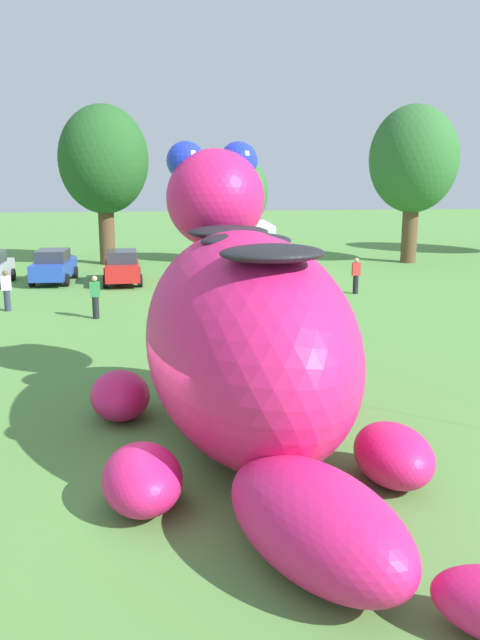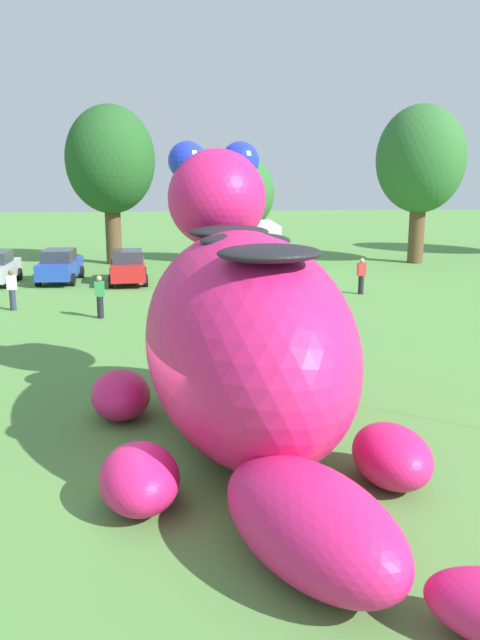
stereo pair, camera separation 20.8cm
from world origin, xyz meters
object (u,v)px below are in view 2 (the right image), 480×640
(box_truck, at_px, (254,247))
(spectator_by_cars, at_px, (361,276))
(giant_inflatable_creature, at_px, (246,339))
(car_blue, at_px, (60,266))
(spectator_mid_field, at_px, (100,297))
(car_red, at_px, (128,267))
(spectator_near_inflatable, at_px, (12,290))

(box_truck, distance_m, spectator_by_cars, 7.48)
(giant_inflatable_creature, bearing_deg, car_blue, 108.14)
(giant_inflatable_creature, bearing_deg, spectator_mid_field, 108.22)
(car_red, xyz_separation_m, spectator_by_cars, (11.13, -4.25, -0.01))
(box_truck, xyz_separation_m, spectator_by_cars, (4.30, -6.07, -0.75))
(giant_inflatable_creature, relative_size, spectator_mid_field, 7.27)
(box_truck, relative_size, spectator_by_cars, 3.77)
(giant_inflatable_creature, relative_size, spectator_near_inflatable, 7.27)
(giant_inflatable_creature, xyz_separation_m, car_blue, (-7.21, 22.00, -1.53))
(car_blue, height_order, spectator_near_inflatable, car_blue)
(giant_inflatable_creature, height_order, box_truck, giant_inflatable_creature)
(spectator_near_inflatable, xyz_separation_m, spectator_by_cars, (15.58, 2.01, 0.00))
(car_red, distance_m, spectator_by_cars, 11.91)
(spectator_near_inflatable, height_order, spectator_by_cars, same)
(spectator_near_inflatable, xyz_separation_m, spectator_mid_field, (3.80, -1.91, 0.00))
(car_blue, bearing_deg, car_red, -11.82)
(box_truck, xyz_separation_m, spectator_near_inflatable, (-11.27, -8.08, -0.75))
(giant_inflatable_creature, height_order, car_blue, giant_inflatable_creature)
(giant_inflatable_creature, distance_m, car_blue, 23.21)
(giant_inflatable_creature, height_order, spectator_near_inflatable, giant_inflatable_creature)
(car_blue, xyz_separation_m, spectator_mid_field, (2.90, -8.92, -0.01))
(car_red, bearing_deg, spectator_by_cars, -20.89)
(giant_inflatable_creature, xyz_separation_m, car_red, (-3.66, 21.26, -1.53))
(spectator_near_inflatable, distance_m, spectator_by_cars, 15.71)
(car_red, relative_size, box_truck, 0.65)
(spectator_near_inflatable, bearing_deg, spectator_mid_field, -26.77)
(spectator_by_cars, bearing_deg, car_blue, 161.23)
(box_truck, relative_size, spectator_near_inflatable, 3.77)
(car_red, distance_m, spectator_near_inflatable, 7.68)
(box_truck, bearing_deg, spectator_by_cars, -54.65)
(giant_inflatable_creature, bearing_deg, box_truck, 82.18)
(car_blue, xyz_separation_m, car_red, (3.55, -0.74, 0.00))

